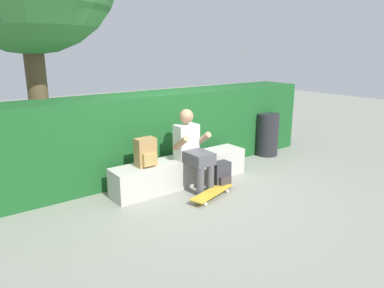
{
  "coord_description": "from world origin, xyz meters",
  "views": [
    {
      "loc": [
        -2.93,
        -3.93,
        2.02
      ],
      "look_at": [
        0.14,
        0.21,
        0.63
      ],
      "focal_mm": 33.1,
      "sensor_mm": 36.0,
      "label": 1
    }
  ],
  "objects_px": {
    "person_skater": "(192,147)",
    "skateboard_near_person": "(212,193)",
    "backpack_on_ground": "(221,176)",
    "bench_main": "(182,171)",
    "trash_bin": "(267,134)",
    "backpack_on_bench": "(146,153)"
  },
  "relations": [
    {
      "from": "person_skater",
      "to": "skateboard_near_person",
      "type": "bearing_deg",
      "value": -90.35
    },
    {
      "from": "skateboard_near_person",
      "to": "backpack_on_ground",
      "type": "relative_size",
      "value": 2.06
    },
    {
      "from": "backpack_on_ground",
      "to": "bench_main",
      "type": "bearing_deg",
      "value": 127.77
    },
    {
      "from": "person_skater",
      "to": "backpack_on_ground",
      "type": "relative_size",
      "value": 2.93
    },
    {
      "from": "skateboard_near_person",
      "to": "trash_bin",
      "type": "bearing_deg",
      "value": 23.9
    },
    {
      "from": "bench_main",
      "to": "person_skater",
      "type": "xyz_separation_m",
      "value": [
        0.04,
        -0.21,
        0.41
      ]
    },
    {
      "from": "bench_main",
      "to": "trash_bin",
      "type": "height_order",
      "value": "trash_bin"
    },
    {
      "from": "backpack_on_bench",
      "to": "backpack_on_ground",
      "type": "relative_size",
      "value": 1.0
    },
    {
      "from": "bench_main",
      "to": "backpack_on_ground",
      "type": "relative_size",
      "value": 5.63
    },
    {
      "from": "person_skater",
      "to": "backpack_on_ground",
      "type": "bearing_deg",
      "value": -39.31
    },
    {
      "from": "bench_main",
      "to": "skateboard_near_person",
      "type": "distance_m",
      "value": 0.7
    },
    {
      "from": "bench_main",
      "to": "backpack_on_ground",
      "type": "xyz_separation_m",
      "value": [
        0.37,
        -0.48,
        -0.02
      ]
    },
    {
      "from": "bench_main",
      "to": "skateboard_near_person",
      "type": "bearing_deg",
      "value": -86.96
    },
    {
      "from": "person_skater",
      "to": "trash_bin",
      "type": "relative_size",
      "value": 1.43
    },
    {
      "from": "bench_main",
      "to": "person_skater",
      "type": "height_order",
      "value": "person_skater"
    },
    {
      "from": "person_skater",
      "to": "backpack_on_bench",
      "type": "relative_size",
      "value": 2.93
    },
    {
      "from": "skateboard_near_person",
      "to": "backpack_on_ground",
      "type": "distance_m",
      "value": 0.41
    },
    {
      "from": "bench_main",
      "to": "person_skater",
      "type": "distance_m",
      "value": 0.46
    },
    {
      "from": "backpack_on_ground",
      "to": "trash_bin",
      "type": "distance_m",
      "value": 2.02
    },
    {
      "from": "backpack_on_ground",
      "to": "backpack_on_bench",
      "type": "bearing_deg",
      "value": 154.73
    },
    {
      "from": "skateboard_near_person",
      "to": "backpack_on_ground",
      "type": "bearing_deg",
      "value": 31.61
    },
    {
      "from": "backpack_on_bench",
      "to": "person_skater",
      "type": "bearing_deg",
      "value": -16.62
    }
  ]
}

